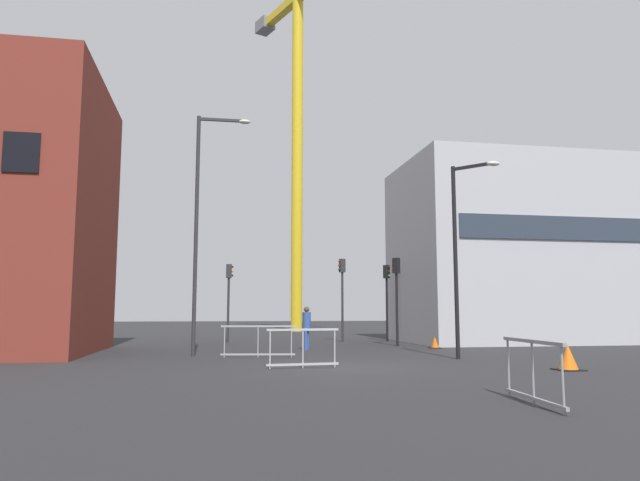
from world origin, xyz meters
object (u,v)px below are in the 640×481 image
object	(u,v)px
traffic_light_near	(387,290)
pedestrian_walking	(307,325)
construction_crane	(300,102)
streetlamp_tall	(202,214)
traffic_light_median	(229,290)
traffic_light_island	(396,287)
traffic_cone_striped	(568,358)
traffic_cone_by_barrier	(435,343)
traffic_light_crosswalk	(342,286)
streetlamp_short	(461,242)

from	to	relation	value
traffic_light_near	pedestrian_walking	bearing A→B (deg)	-129.89
construction_crane	traffic_light_near	world-z (taller)	construction_crane
streetlamp_tall	traffic_light_median	world-z (taller)	streetlamp_tall
construction_crane	traffic_light_island	bearing A→B (deg)	-85.56
traffic_light_island	pedestrian_walking	distance (m)	5.12
traffic_cone_striped	streetlamp_tall	bearing A→B (deg)	145.12
construction_crane	traffic_cone_by_barrier	distance (m)	28.52
construction_crane	pedestrian_walking	xyz separation A→B (m)	(-2.89, -21.96, -17.49)
streetlamp_tall	traffic_light_crosswalk	xyz separation A→B (m)	(7.05, 8.72, -2.17)
traffic_light_near	pedestrian_walking	world-z (taller)	traffic_light_near
streetlamp_short	traffic_light_island	bearing A→B (deg)	89.37
traffic_light_crosswalk	pedestrian_walking	distance (m)	7.01
streetlamp_short	traffic_light_median	xyz separation A→B (m)	(-7.36, 12.05, -1.19)
construction_crane	traffic_light_near	xyz separation A→B (m)	(2.42, -15.60, -15.82)
traffic_cone_by_barrier	traffic_light_crosswalk	bearing A→B (deg)	114.90
traffic_light_island	traffic_light_median	bearing A→B (deg)	148.05
traffic_light_island	traffic_light_near	bearing A→B (deg)	78.88
construction_crane	traffic_cone_striped	distance (m)	36.35
pedestrian_walking	traffic_cone_striped	xyz separation A→B (m)	(5.57, -9.40, -0.70)
streetlamp_tall	traffic_light_crosswalk	distance (m)	11.42
traffic_light_island	streetlamp_tall	bearing A→B (deg)	-152.48
streetlamp_tall	traffic_light_near	bearing A→B (deg)	43.17
traffic_light_island	streetlamp_short	bearing A→B (deg)	-90.63
traffic_light_island	traffic_light_median	distance (m)	8.76
traffic_light_median	traffic_light_near	bearing A→B (deg)	-1.46
streetlamp_tall	traffic_light_island	bearing A→B (deg)	27.52
streetlamp_tall	traffic_cone_by_barrier	xyz separation A→B (m)	(9.79, 2.82, -4.80)
traffic_light_median	traffic_light_island	bearing A→B (deg)	-31.95
traffic_light_island	traffic_cone_by_barrier	bearing A→B (deg)	-56.11
streetlamp_short	traffic_light_crosswalk	distance (m)	11.76
streetlamp_short	construction_crane	bearing A→B (deg)	93.07
traffic_light_crosswalk	traffic_light_near	bearing A→B (deg)	5.01
traffic_light_near	traffic_cone_by_barrier	world-z (taller)	traffic_light_near
pedestrian_walking	traffic_cone_by_barrier	world-z (taller)	pedestrian_walking
traffic_light_median	streetlamp_tall	bearing A→B (deg)	-97.58
traffic_cone_striped	traffic_light_crosswalk	bearing A→B (deg)	99.97
streetlamp_tall	traffic_cone_by_barrier	world-z (taller)	streetlamp_tall
streetlamp_tall	streetlamp_short	world-z (taller)	streetlamp_tall
construction_crane	pedestrian_walking	size ratio (longest dim) A/B	16.19
streetlamp_short	traffic_light_island	distance (m)	7.51
traffic_light_near	construction_crane	bearing A→B (deg)	98.83
traffic_light_near	streetlamp_tall	bearing A→B (deg)	-136.83
streetlamp_tall	streetlamp_short	bearing A→B (deg)	-18.72
traffic_light_island	pedestrian_walking	bearing A→B (deg)	-156.50
streetlamp_tall	traffic_light_near	distance (m)	13.26
construction_crane	traffic_light_near	size ratio (longest dim) A/B	7.07
traffic_light_near	traffic_light_median	bearing A→B (deg)	178.54
traffic_light_crosswalk	traffic_light_median	distance (m)	5.85
streetlamp_tall	traffic_cone_by_barrier	size ratio (longest dim) A/B	17.75
traffic_light_median	traffic_cone_striped	size ratio (longest dim) A/B	5.76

